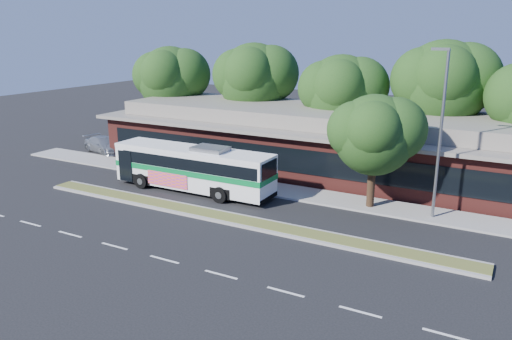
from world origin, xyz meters
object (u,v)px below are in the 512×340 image
(sedan, at_px, (104,145))
(transit_bus, at_px, (194,165))
(lamp_post, at_px, (440,130))
(sidewalk_tree, at_px, (381,133))

(sedan, bearing_deg, transit_bus, -94.89)
(lamp_post, xyz_separation_m, sidewalk_tree, (-3.12, 0.18, -0.50))
(sedan, xyz_separation_m, sidewalk_tree, (23.92, -2.65, 3.75))
(sedan, height_order, sidewalk_tree, sidewalk_tree)
(transit_bus, xyz_separation_m, sidewalk_tree, (11.08, 2.38, 2.71))
(sidewalk_tree, bearing_deg, sedan, 173.68)
(transit_bus, bearing_deg, sidewalk_tree, 11.85)
(lamp_post, height_order, sidewalk_tree, lamp_post)
(lamp_post, distance_m, transit_bus, 14.72)
(lamp_post, relative_size, transit_bus, 0.83)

